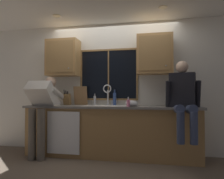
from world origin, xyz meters
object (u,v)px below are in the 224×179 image
(cutting_board, at_px, (81,96))
(soap_dispenser, at_px, (128,103))
(person_standing, at_px, (42,105))
(bottle_green_glass, at_px, (115,99))
(person_sitting_on_counter, at_px, (183,96))
(mixing_bowl, at_px, (132,103))
(knife_block, at_px, (67,99))
(bottle_tall_clear, at_px, (95,100))

(cutting_board, distance_m, soap_dispenser, 1.09)
(soap_dispenser, bearing_deg, cutting_board, 158.48)
(person_standing, distance_m, bottle_green_glass, 1.34)
(person_standing, relative_size, soap_dispenser, 8.82)
(person_sitting_on_counter, distance_m, bottle_green_glass, 1.28)
(person_standing, relative_size, mixing_bowl, 6.54)
(knife_block, distance_m, cutting_board, 0.28)
(mixing_bowl, bearing_deg, bottle_tall_clear, 157.15)
(person_standing, height_order, knife_block, person_standing)
(soap_dispenser, bearing_deg, bottle_green_glass, 129.29)
(cutting_board, bearing_deg, person_sitting_on_counter, -14.26)
(person_sitting_on_counter, distance_m, mixing_bowl, 0.87)
(person_standing, bearing_deg, bottle_tall_clear, 31.60)
(person_standing, bearing_deg, bottle_green_glass, 20.50)
(cutting_board, relative_size, soap_dispenser, 2.25)
(person_standing, height_order, mixing_bowl, person_standing)
(bottle_green_glass, bearing_deg, bottle_tall_clear, 173.18)
(person_sitting_on_counter, bearing_deg, cutting_board, 165.74)
(person_sitting_on_counter, height_order, soap_dispenser, person_sitting_on_counter)
(knife_block, distance_m, mixing_bowl, 1.33)
(bottle_tall_clear, bearing_deg, mixing_bowl, -22.85)
(soap_dispenser, bearing_deg, bottle_tall_clear, 149.38)
(mixing_bowl, relative_size, bottle_tall_clear, 0.95)
(person_standing, bearing_deg, cutting_board, 41.42)
(bottle_green_glass, bearing_deg, knife_block, -176.83)
(person_sitting_on_counter, xyz_separation_m, bottle_green_glass, (-1.20, 0.46, -0.06))
(person_standing, xyz_separation_m, cutting_board, (0.55, 0.49, 0.17))
(person_sitting_on_counter, bearing_deg, bottle_green_glass, 158.94)
(knife_block, height_order, cutting_board, cutting_board)
(cutting_board, height_order, soap_dispenser, cutting_board)
(person_sitting_on_counter, relative_size, cutting_board, 3.34)
(cutting_board, bearing_deg, bottle_tall_clear, 5.75)
(knife_block, height_order, soap_dispenser, knife_block)
(mixing_bowl, relative_size, soap_dispenser, 1.35)
(bottle_green_glass, relative_size, bottle_tall_clear, 1.31)
(person_standing, xyz_separation_m, knife_block, (0.30, 0.41, 0.10))
(bottle_tall_clear, bearing_deg, bottle_green_glass, -6.82)
(cutting_board, relative_size, bottle_green_glass, 1.22)
(soap_dispenser, distance_m, bottle_green_glass, 0.49)
(cutting_board, distance_m, bottle_tall_clear, 0.30)
(person_sitting_on_counter, distance_m, cutting_board, 1.95)
(person_standing, distance_m, bottle_tall_clear, 0.99)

